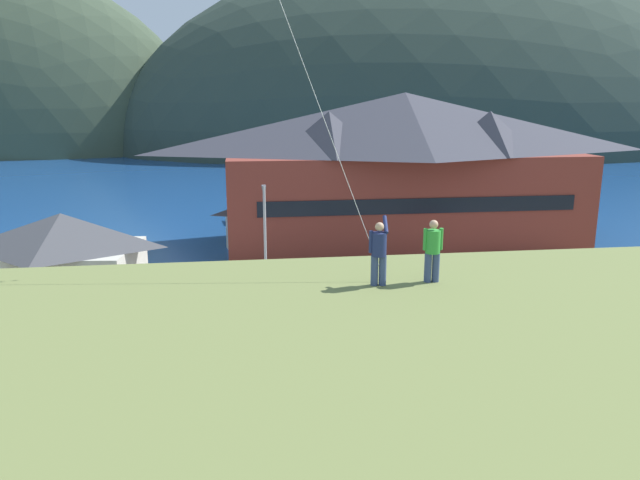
# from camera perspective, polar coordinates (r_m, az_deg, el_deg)

# --- Properties ---
(ground_plane) EXTENTS (600.00, 600.00, 0.00)m
(ground_plane) POSITION_cam_1_polar(r_m,az_deg,el_deg) (26.84, 3.23, -12.06)
(ground_plane) COLOR #66604C
(parking_lot_pad) EXTENTS (40.00, 20.00, 0.10)m
(parking_lot_pad) POSITION_cam_1_polar(r_m,az_deg,el_deg) (31.34, 1.53, -8.09)
(parking_lot_pad) COLOR gray
(parking_lot_pad) RESTS_ON ground
(bay_water) EXTENTS (360.00, 84.00, 0.03)m
(bay_water) POSITION_cam_1_polar(r_m,az_deg,el_deg) (84.70, -4.34, 5.56)
(bay_water) COLOR navy
(bay_water) RESTS_ON ground
(far_hill_west_ridge) EXTENTS (83.82, 46.38, 77.51)m
(far_hill_west_ridge) POSITION_cam_1_polar(r_m,az_deg,el_deg) (152.79, -26.69, 7.68)
(far_hill_west_ridge) COLOR #3D4C38
(far_hill_west_ridge) RESTS_ON ground
(far_hill_east_peak) EXTENTS (148.92, 75.58, 86.97)m
(far_hill_east_peak) POSITION_cam_1_polar(r_m,az_deg,el_deg) (145.50, 11.31, 8.61)
(far_hill_east_peak) COLOR #2D3D33
(far_hill_east_peak) RESTS_ON ground
(far_hill_center_saddle) EXTENTS (130.46, 52.18, 78.29)m
(far_hill_center_saddle) POSITION_cam_1_polar(r_m,az_deg,el_deg) (149.05, 13.58, 8.61)
(far_hill_center_saddle) COLOR #2D3D33
(far_hill_center_saddle) RESTS_ON ground
(far_hill_far_shoulder) EXTENTS (129.54, 49.62, 92.79)m
(far_hill_far_shoulder) POSITION_cam_1_polar(r_m,az_deg,el_deg) (168.46, 28.41, 7.90)
(far_hill_far_shoulder) COLOR #2D3D33
(far_hill_far_shoulder) RESTS_ON ground
(harbor_lodge) EXTENTS (29.29, 11.40, 12.07)m
(harbor_lodge) POSITION_cam_1_polar(r_m,az_deg,el_deg) (47.49, 8.06, 7.09)
(harbor_lodge) COLOR brown
(harbor_lodge) RESTS_ON ground
(storage_shed_near_lot) EXTENTS (8.66, 6.84, 5.62)m
(storage_shed_near_lot) POSITION_cam_1_polar(r_m,az_deg,el_deg) (34.98, -23.39, -1.97)
(storage_shed_near_lot) COLOR beige
(storage_shed_near_lot) RESTS_ON ground
(storage_shed_waterside) EXTENTS (6.66, 5.02, 4.31)m
(storage_shed_waterside) POSITION_cam_1_polar(r_m,az_deg,el_deg) (45.93, -5.30, 1.67)
(storage_shed_waterside) COLOR beige
(storage_shed_waterside) RESTS_ON ground
(wharf_dock) EXTENTS (3.20, 15.85, 0.70)m
(wharf_dock) POSITION_cam_1_polar(r_m,az_deg,el_deg) (60.84, -3.15, 2.80)
(wharf_dock) COLOR #70604C
(wharf_dock) RESTS_ON ground
(moored_boat_wharfside) EXTENTS (2.52, 7.03, 2.16)m
(moored_boat_wharfside) POSITION_cam_1_polar(r_m,az_deg,el_deg) (57.15, -6.33, 2.43)
(moored_boat_wharfside) COLOR #A8A399
(moored_boat_wharfside) RESTS_ON ground
(moored_boat_outer_mooring) EXTENTS (2.58, 6.59, 2.16)m
(moored_boat_outer_mooring) POSITION_cam_1_polar(r_m,az_deg,el_deg) (61.89, -0.10, 3.35)
(moored_boat_outer_mooring) COLOR #A8A399
(moored_boat_outer_mooring) RESTS_ON ground
(moored_boat_inner_slip) EXTENTS (3.70, 8.75, 2.16)m
(moored_boat_inner_slip) POSITION_cam_1_polar(r_m,az_deg,el_deg) (57.92, -6.62, 2.57)
(moored_boat_inner_slip) COLOR #23564C
(moored_boat_inner_slip) RESTS_ON ground
(parked_car_front_row_silver) EXTENTS (4.35, 2.36, 1.82)m
(parked_car_front_row_silver) POSITION_cam_1_polar(r_m,az_deg,el_deg) (26.98, -6.40, -9.50)
(parked_car_front_row_silver) COLOR slate
(parked_car_front_row_silver) RESTS_ON parking_lot_pad
(parked_car_mid_row_near) EXTENTS (4.36, 2.37, 1.82)m
(parked_car_mid_row_near) POSITION_cam_1_polar(r_m,az_deg,el_deg) (36.64, 18.16, -3.88)
(parked_car_mid_row_near) COLOR red
(parked_car_mid_row_near) RESTS_ON parking_lot_pad
(parked_car_back_row_left) EXTENTS (4.32, 2.29, 1.82)m
(parked_car_back_row_left) POSITION_cam_1_polar(r_m,az_deg,el_deg) (32.76, 27.70, -6.83)
(parked_car_back_row_left) COLOR #236633
(parked_car_back_row_left) RESTS_ON parking_lot_pad
(parked_car_corner_spot) EXTENTS (4.31, 2.27, 1.82)m
(parked_car_corner_spot) POSITION_cam_1_polar(r_m,az_deg,el_deg) (33.43, 6.92, -4.94)
(parked_car_corner_spot) COLOR #9EA3A8
(parked_car_corner_spot) RESTS_ON parking_lot_pad
(parked_car_lone_by_shed) EXTENTS (4.27, 2.18, 1.82)m
(parked_car_lone_by_shed) POSITION_cam_1_polar(r_m,az_deg,el_deg) (27.84, -19.12, -9.45)
(parked_car_lone_by_shed) COLOR slate
(parked_car_lone_by_shed) RESTS_ON parking_lot_pad
(parking_light_pole) EXTENTS (0.24, 0.78, 6.51)m
(parking_light_pole) POSITION_cam_1_polar(r_m,az_deg,el_deg) (35.21, -5.34, 0.81)
(parking_light_pole) COLOR #ADADB2
(parking_light_pole) RESTS_ON parking_lot_pad
(person_kite_flyer) EXTENTS (0.56, 0.64, 1.86)m
(person_kite_flyer) POSITION_cam_1_polar(r_m,az_deg,el_deg) (15.88, 5.71, -1.07)
(person_kite_flyer) COLOR #384770
(person_kite_flyer) RESTS_ON grassy_hill_foreground
(person_companion) EXTENTS (0.55, 0.40, 1.74)m
(person_companion) POSITION_cam_1_polar(r_m,az_deg,el_deg) (16.39, 10.83, -0.85)
(person_companion) COLOR #384770
(person_companion) RESTS_ON grassy_hill_foreground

